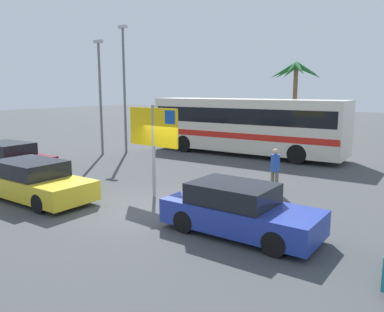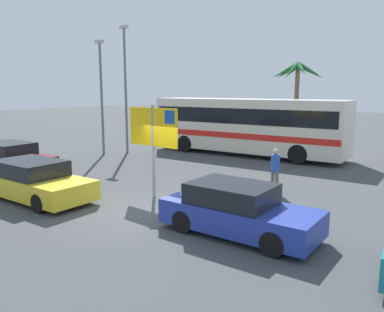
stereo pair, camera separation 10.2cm
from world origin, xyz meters
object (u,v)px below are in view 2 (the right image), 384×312
car_maroon (11,158)px  pedestrian_by_bus (275,167)px  bus_front_coach (246,124)px  car_yellow (34,181)px  car_blue (237,210)px  ferry_sign (154,131)px

car_maroon → pedestrian_by_bus: size_ratio=2.78×
bus_front_coach → pedestrian_by_bus: 8.24m
car_yellow → pedestrian_by_bus: size_ratio=2.80×
car_blue → ferry_sign: bearing=161.6°
car_blue → pedestrian_by_bus: size_ratio=2.56×
bus_front_coach → car_maroon: 12.32m
ferry_sign → car_maroon: bearing=-171.7°
car_blue → car_maroon: size_ratio=0.92×
bus_front_coach → car_yellow: 12.45m
ferry_sign → car_maroon: size_ratio=0.72×
car_yellow → car_blue: bearing=9.2°
car_yellow → bus_front_coach: bearing=82.4°
car_blue → car_maroon: bearing=176.9°
bus_front_coach → pedestrian_by_bus: bearing=-56.2°
ferry_sign → car_blue: (3.96, -1.44, -1.69)m
car_blue → pedestrian_by_bus: bearing=101.8°
car_yellow → car_maroon: (-4.90, 2.04, -0.00)m
car_blue → pedestrian_by_bus: 4.50m
car_blue → car_yellow: size_ratio=0.91×
bus_front_coach → ferry_sign: ferry_sign is taller
pedestrian_by_bus → car_maroon: bearing=-62.4°
ferry_sign → car_blue: 4.54m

